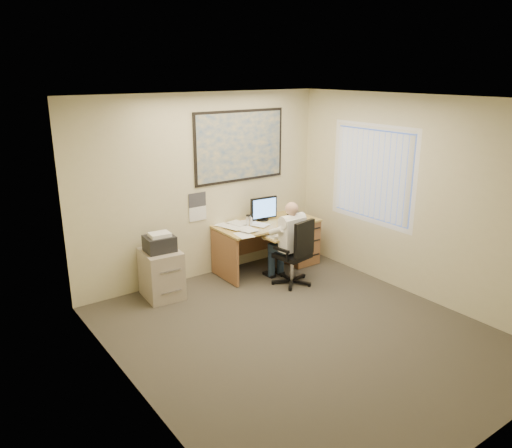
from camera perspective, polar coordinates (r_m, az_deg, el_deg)
room_shell at (r=5.52m, az=5.58°, el=-0.13°), size 4.00×4.50×2.70m
desk at (r=7.93m, az=3.07°, el=-1.52°), size 1.60×0.97×1.11m
world_map at (r=7.52m, az=-1.84°, el=8.89°), size 1.56×0.03×1.06m
wall_calendar at (r=7.31m, az=-6.69°, el=1.96°), size 0.28×0.01×0.42m
window_blinds at (r=7.38m, az=13.13°, el=5.53°), size 0.06×1.40×1.30m
filing_cabinet at (r=6.92m, az=-10.79°, el=-5.12°), size 0.52×0.60×0.92m
office_chair at (r=7.23m, az=4.31°, el=-4.77°), size 0.68×0.68×0.99m
person at (r=7.17m, az=4.03°, el=-2.21°), size 0.53×0.74×1.22m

